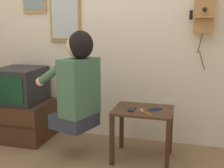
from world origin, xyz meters
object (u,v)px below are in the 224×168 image
object	(u,v)px
wall_phone_antique	(204,12)
cell_phone_held	(132,109)
toothbrush	(145,112)
wall_mirror	(65,9)
cell_phone_spare	(155,109)
person	(78,82)
television	(20,85)

from	to	relation	value
wall_phone_antique	cell_phone_held	world-z (taller)	wall_phone_antique
toothbrush	wall_mirror	bearing A→B (deg)	105.24
wall_mirror	cell_phone_spare	size ratio (longest dim) A/B	5.59
cell_phone_spare	person	bearing A→B (deg)	-119.73
television	cell_phone_spare	world-z (taller)	television
wall_phone_antique	cell_phone_spare	bearing A→B (deg)	-135.47
wall_mirror	cell_phone_held	distance (m)	1.42
person	wall_mirror	size ratio (longest dim) A/B	1.28
person	cell_phone_held	world-z (taller)	person
wall_mirror	television	bearing A→B (deg)	-147.78
person	wall_phone_antique	size ratio (longest dim) A/B	1.18
television	wall_phone_antique	xyz separation A→B (m)	(1.97, 0.25, 0.80)
wall_phone_antique	cell_phone_held	distance (m)	1.20
cell_phone_held	toothbrush	xyz separation A→B (m)	(0.13, -0.06, 0.00)
person	toothbrush	distance (m)	0.70
wall_phone_antique	cell_phone_held	bearing A→B (deg)	-142.37
wall_phone_antique	wall_mirror	xyz separation A→B (m)	(-1.52, 0.04, 0.06)
toothbrush	cell_phone_spare	bearing A→B (deg)	13.79
wall_phone_antique	cell_phone_held	xyz separation A→B (m)	(-0.62, -0.48, -0.91)
wall_mirror	cell_phone_held	bearing A→B (deg)	-30.04
television	cell_phone_held	bearing A→B (deg)	-9.58
wall_mirror	toothbrush	world-z (taller)	wall_mirror
wall_phone_antique	cell_phone_spare	world-z (taller)	wall_phone_antique
person	cell_phone_spare	size ratio (longest dim) A/B	7.17
cell_phone_held	cell_phone_spare	bearing A→B (deg)	21.28
toothbrush	person	bearing A→B (deg)	136.33
wall_phone_antique	toothbrush	distance (m)	1.16
wall_phone_antique	toothbrush	size ratio (longest dim) A/B	6.60
cell_phone_held	cell_phone_spare	xyz separation A→B (m)	(0.21, 0.08, 0.00)
person	toothbrush	size ratio (longest dim) A/B	7.77
person	cell_phone_spare	distance (m)	0.79
wall_phone_antique	wall_mirror	bearing A→B (deg)	178.47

